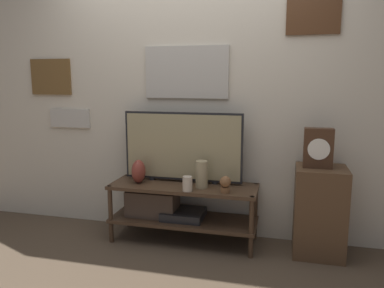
{
  "coord_description": "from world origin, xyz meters",
  "views": [
    {
      "loc": [
        0.85,
        -2.79,
        1.42
      ],
      "look_at": [
        0.08,
        0.26,
        0.88
      ],
      "focal_mm": 35.0,
      "sensor_mm": 36.0,
      "label": 1
    }
  ],
  "objects_px": {
    "vase_urn_stoneware": "(139,171)",
    "mantel_clock": "(318,148)",
    "candle_jar": "(187,184)",
    "television": "(183,147)",
    "vase_tall_ceramic": "(202,174)",
    "decorative_bust": "(225,184)"
  },
  "relations": [
    {
      "from": "television",
      "to": "vase_urn_stoneware",
      "type": "xyz_separation_m",
      "value": [
        -0.37,
        -0.13,
        -0.22
      ]
    },
    {
      "from": "candle_jar",
      "to": "vase_tall_ceramic",
      "type": "bearing_deg",
      "value": 52.79
    },
    {
      "from": "vase_urn_stoneware",
      "to": "candle_jar",
      "type": "relative_size",
      "value": 1.7
    },
    {
      "from": "mantel_clock",
      "to": "candle_jar",
      "type": "bearing_deg",
      "value": -169.86
    },
    {
      "from": "vase_urn_stoneware",
      "to": "decorative_bust",
      "type": "relative_size",
      "value": 1.53
    },
    {
      "from": "candle_jar",
      "to": "mantel_clock",
      "type": "distance_m",
      "value": 1.09
    },
    {
      "from": "decorative_bust",
      "to": "mantel_clock",
      "type": "distance_m",
      "value": 0.79
    },
    {
      "from": "vase_tall_ceramic",
      "to": "vase_urn_stoneware",
      "type": "height_order",
      "value": "vase_tall_ceramic"
    },
    {
      "from": "candle_jar",
      "to": "mantel_clock",
      "type": "relative_size",
      "value": 0.39
    },
    {
      "from": "television",
      "to": "vase_urn_stoneware",
      "type": "bearing_deg",
      "value": -160.96
    },
    {
      "from": "mantel_clock",
      "to": "vase_tall_ceramic",
      "type": "bearing_deg",
      "value": -176.25
    },
    {
      "from": "television",
      "to": "vase_tall_ceramic",
      "type": "distance_m",
      "value": 0.32
    },
    {
      "from": "television",
      "to": "vase_urn_stoneware",
      "type": "height_order",
      "value": "television"
    },
    {
      "from": "candle_jar",
      "to": "decorative_bust",
      "type": "height_order",
      "value": "decorative_bust"
    },
    {
      "from": "decorative_bust",
      "to": "vase_tall_ceramic",
      "type": "bearing_deg",
      "value": 158.15
    },
    {
      "from": "vase_urn_stoneware",
      "to": "decorative_bust",
      "type": "xyz_separation_m",
      "value": [
        0.79,
        -0.1,
        -0.03
      ]
    },
    {
      "from": "vase_urn_stoneware",
      "to": "decorative_bust",
      "type": "distance_m",
      "value": 0.8
    },
    {
      "from": "vase_urn_stoneware",
      "to": "decorative_bust",
      "type": "bearing_deg",
      "value": -7.07
    },
    {
      "from": "vase_urn_stoneware",
      "to": "mantel_clock",
      "type": "height_order",
      "value": "mantel_clock"
    },
    {
      "from": "vase_tall_ceramic",
      "to": "vase_urn_stoneware",
      "type": "xyz_separation_m",
      "value": [
        -0.58,
        0.01,
        -0.01
      ]
    },
    {
      "from": "candle_jar",
      "to": "decorative_bust",
      "type": "xyz_separation_m",
      "value": [
        0.31,
        0.04,
        0.01
      ]
    },
    {
      "from": "vase_tall_ceramic",
      "to": "decorative_bust",
      "type": "relative_size",
      "value": 1.7
    }
  ]
}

